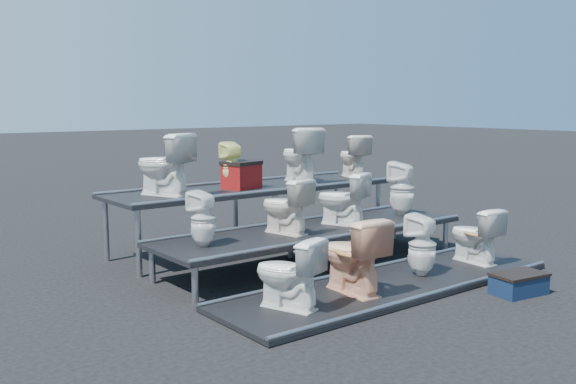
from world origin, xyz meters
TOP-DOWN VIEW (x-y plane):
  - ground at (0.00, 0.00)m, footprint 80.00×80.00m
  - tier_front at (0.00, -1.30)m, footprint 4.20×1.20m
  - tier_mid at (0.00, 0.00)m, footprint 4.20×1.20m
  - tier_back at (0.00, 1.30)m, footprint 4.20×1.20m
  - toilet_0 at (-1.43, -1.30)m, footprint 0.59×0.77m
  - toilet_1 at (-0.58, -1.30)m, footprint 0.51×0.82m
  - toilet_2 at (0.51, -1.30)m, footprint 0.36×0.37m
  - toilet_3 at (1.50, -1.30)m, footprint 0.45×0.71m
  - toilet_4 at (-1.59, 0.00)m, footprint 0.35×0.35m
  - toilet_5 at (-0.46, 0.00)m, footprint 0.49×0.71m
  - toilet_6 at (0.47, 0.00)m, footprint 0.59×0.76m
  - toilet_7 at (1.61, 0.00)m, footprint 0.44×0.44m
  - toilet_8 at (-1.39, 1.30)m, footprint 0.69×0.88m
  - toilet_9 at (-0.36, 1.30)m, footprint 0.32×0.32m
  - toilet_10 at (0.82, 1.30)m, footprint 0.64×0.88m
  - toilet_11 at (1.90, 1.30)m, footprint 0.57×0.74m
  - red_crate at (-0.25, 1.24)m, footprint 0.53×0.46m
  - step_stool at (0.90, -2.30)m, footprint 0.61×0.42m

SIDE VIEW (x-z plane):
  - ground at x=0.00m, z-range 0.00..0.00m
  - tier_front at x=0.00m, z-range 0.00..0.06m
  - step_stool at x=0.90m, z-range 0.00..0.20m
  - tier_mid at x=0.00m, z-range 0.00..0.46m
  - toilet_3 at x=1.50m, z-range 0.06..0.75m
  - toilet_0 at x=-1.43m, z-range 0.06..0.76m
  - toilet_2 at x=0.51m, z-range 0.06..0.77m
  - tier_back at x=0.00m, z-range 0.00..0.86m
  - toilet_1 at x=-0.58m, z-range 0.06..0.86m
  - toilet_4 at x=-1.59m, z-range 0.46..1.07m
  - toilet_5 at x=-0.46m, z-range 0.46..1.13m
  - toilet_6 at x=0.47m, z-range 0.46..1.14m
  - toilet_7 at x=1.61m, z-range 0.46..1.21m
  - red_crate at x=-0.25m, z-range 0.86..1.19m
  - toilet_9 at x=-0.36m, z-range 0.86..1.50m
  - toilet_11 at x=1.90m, z-range 0.86..1.53m
  - toilet_8 at x=-1.39m, z-range 0.86..1.65m
  - toilet_10 at x=0.82m, z-range 0.86..1.67m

